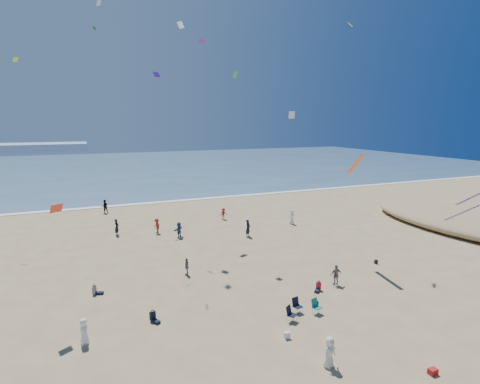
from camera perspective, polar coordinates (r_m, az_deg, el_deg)
name	(u,v)px	position (r m, az deg, el deg)	size (l,w,h in m)	color
ocean	(110,168)	(108.02, -19.14, 3.52)	(220.00, 100.00, 0.06)	#476B84
surf_line	(134,204)	(58.78, -15.90, -1.83)	(220.00, 1.20, 0.08)	white
standing_flyers	(220,256)	(32.88, -3.05, -9.79)	(24.25, 49.00, 1.94)	black
seated_group	(252,336)	(22.64, 1.92, -21.07)	(16.38, 22.30, 0.84)	silver
chair_cluster	(302,309)	(25.49, 9.50, -17.15)	(2.79, 1.57, 1.00)	black
white_tote	(287,335)	(23.27, 7.18, -20.84)	(0.35, 0.20, 0.40)	white
black_backpack	(316,304)	(26.92, 11.48, -16.37)	(0.30, 0.22, 0.38)	black
cooler	(433,371)	(22.66, 27.31, -23.13)	(0.45, 0.30, 0.30)	#B31C19
navy_bag	(376,262)	(35.65, 20.02, -9.95)	(0.28, 0.18, 0.34)	black
kites_aloft	(281,101)	(28.94, 6.30, 13.66)	(34.87, 44.78, 25.33)	white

